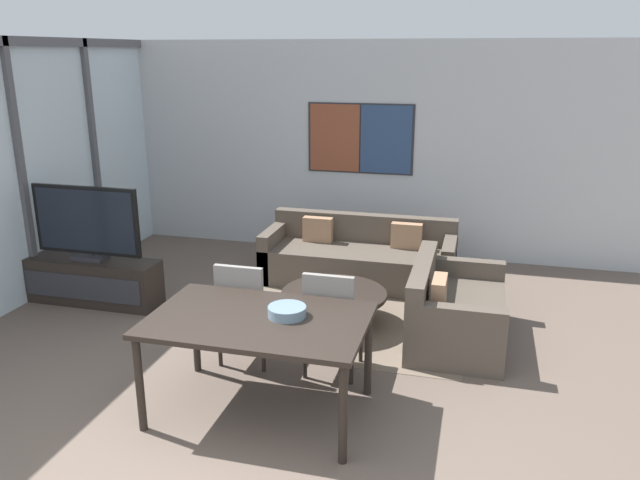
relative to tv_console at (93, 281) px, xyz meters
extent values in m
cube|color=silver|center=(2.40, 2.58, 1.15)|extent=(7.26, 0.06, 2.80)
cube|color=#2D2D33|center=(2.45, 2.54, 1.30)|extent=(1.41, 0.01, 0.92)
cube|color=brown|center=(2.10, 2.53, 1.30)|extent=(0.67, 0.02, 0.88)
cube|color=navy|center=(2.79, 2.53, 1.30)|extent=(0.67, 0.02, 0.88)
cube|color=silver|center=(-0.72, -0.05, 1.15)|extent=(0.02, 5.25, 2.80)
cube|color=#515156|center=(-0.69, -0.05, 2.50)|extent=(0.07, 5.25, 0.10)
cube|color=#515156|center=(-0.69, -0.05, 1.15)|extent=(0.07, 0.08, 2.80)
cube|color=#515156|center=(-0.69, 1.27, 1.15)|extent=(0.07, 0.08, 2.80)
cube|color=#706051|center=(2.68, 0.11, -0.24)|extent=(2.62, 1.72, 0.01)
cube|color=black|center=(0.00, 0.00, 0.00)|extent=(1.50, 0.41, 0.49)
cube|color=#2D2D33|center=(0.00, -0.21, 0.00)|extent=(1.38, 0.01, 0.27)
cube|color=#2D2D33|center=(0.00, 0.00, 0.27)|extent=(0.36, 0.20, 0.05)
cube|color=#2D2D33|center=(0.00, 0.00, 0.34)|extent=(0.06, 0.03, 0.08)
cube|color=black|center=(0.00, 0.00, 0.69)|extent=(1.23, 0.04, 0.74)
cube|color=black|center=(0.00, -0.02, 0.69)|extent=(1.15, 0.01, 0.67)
cube|color=#51473D|center=(2.68, 1.35, -0.04)|extent=(2.24, 0.86, 0.42)
cube|color=#51473D|center=(2.68, 1.69, 0.13)|extent=(2.24, 0.16, 0.75)
cube|color=#51473D|center=(1.63, 1.35, 0.05)|extent=(0.14, 0.86, 0.60)
cube|color=#51473D|center=(3.73, 1.35, 0.05)|extent=(0.14, 0.86, 0.60)
cube|color=#9E7556|center=(2.14, 1.51, 0.32)|extent=(0.36, 0.12, 0.30)
cube|color=#9E7556|center=(3.22, 1.51, 0.32)|extent=(0.36, 0.12, 0.30)
cube|color=#51473D|center=(3.90, 0.07, -0.04)|extent=(0.86, 1.42, 0.42)
cube|color=#51473D|center=(3.55, 0.07, 0.13)|extent=(0.16, 1.42, 0.75)
cube|color=#51473D|center=(3.90, -0.57, 0.05)|extent=(0.86, 0.14, 0.60)
cube|color=#51473D|center=(3.90, 0.71, 0.05)|extent=(0.86, 0.14, 0.60)
cube|color=#9E7556|center=(3.73, -0.25, 0.32)|extent=(0.12, 0.36, 0.30)
cylinder|color=black|center=(2.68, 0.11, -0.23)|extent=(0.48, 0.48, 0.03)
cylinder|color=black|center=(2.68, 0.11, -0.09)|extent=(0.19, 0.19, 0.30)
cylinder|color=black|center=(2.68, 0.11, 0.08)|extent=(1.06, 1.06, 0.04)
cube|color=black|center=(2.51, -1.58, 0.51)|extent=(1.61, 1.03, 0.04)
cylinder|color=black|center=(1.77, -2.04, 0.12)|extent=(0.06, 0.06, 0.74)
cylinder|color=black|center=(3.26, -2.04, 0.12)|extent=(0.06, 0.06, 0.74)
cylinder|color=black|center=(1.77, -1.12, 0.12)|extent=(0.06, 0.06, 0.74)
cylinder|color=black|center=(3.26, -1.12, 0.12)|extent=(0.06, 0.06, 0.74)
cube|color=gray|center=(2.12, -0.79, 0.17)|extent=(0.46, 0.46, 0.06)
cube|color=gray|center=(2.12, -1.00, 0.45)|extent=(0.42, 0.05, 0.50)
cylinder|color=black|center=(1.92, -0.99, -0.05)|extent=(0.04, 0.04, 0.39)
cylinder|color=black|center=(2.32, -0.99, -0.05)|extent=(0.04, 0.04, 0.39)
cylinder|color=black|center=(1.92, -0.59, -0.05)|extent=(0.04, 0.04, 0.39)
cylinder|color=black|center=(2.32, -0.59, -0.05)|extent=(0.04, 0.04, 0.39)
cube|color=gray|center=(2.90, -0.81, 0.17)|extent=(0.46, 0.46, 0.06)
cube|color=gray|center=(2.90, -1.01, 0.45)|extent=(0.42, 0.05, 0.50)
cylinder|color=black|center=(2.70, -1.01, -0.05)|extent=(0.04, 0.04, 0.39)
cylinder|color=black|center=(3.10, -1.01, -0.05)|extent=(0.04, 0.04, 0.39)
cylinder|color=black|center=(2.70, -0.61, -0.05)|extent=(0.04, 0.04, 0.39)
cylinder|color=black|center=(3.10, -0.61, -0.05)|extent=(0.04, 0.04, 0.39)
cylinder|color=slate|center=(2.71, -1.50, 0.57)|extent=(0.28, 0.28, 0.08)
torus|color=slate|center=(2.71, -1.50, 0.60)|extent=(0.29, 0.29, 0.02)
camera|label=1|loc=(4.02, -5.54, 2.41)|focal=35.00mm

